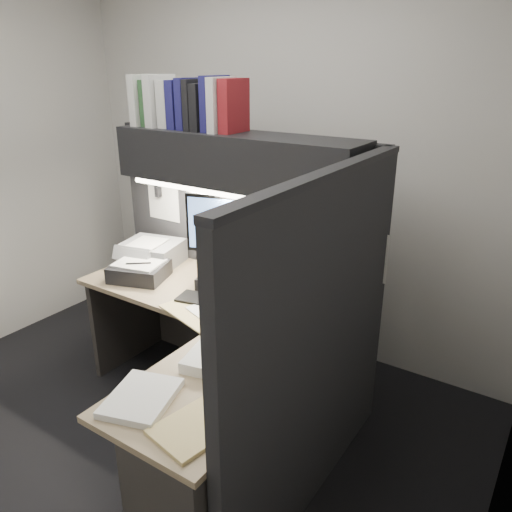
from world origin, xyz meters
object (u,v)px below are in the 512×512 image
(coffee_cup, at_px, (212,277))
(printer, at_px, (152,253))
(keyboard, at_px, (215,302))
(notebook_stack, at_px, (139,271))
(monitor, at_px, (230,253))
(telephone, at_px, (306,299))
(desk, at_px, (198,400))
(overhead_shelf, at_px, (235,160))

(coffee_cup, bearing_deg, printer, 170.62)
(keyboard, relative_size, notebook_stack, 1.34)
(coffee_cup, bearing_deg, monitor, 42.21)
(coffee_cup, bearing_deg, telephone, 9.96)
(monitor, bearing_deg, desk, -84.01)
(overhead_shelf, relative_size, coffee_cup, 9.62)
(telephone, distance_m, printer, 1.19)
(monitor, bearing_deg, coffee_cup, -154.58)
(telephone, bearing_deg, notebook_stack, -155.92)
(desk, bearing_deg, telephone, 72.52)
(keyboard, relative_size, printer, 1.18)
(printer, bearing_deg, coffee_cup, -22.98)
(coffee_cup, relative_size, notebook_stack, 0.48)
(overhead_shelf, bearing_deg, telephone, -6.11)
(desk, distance_m, overhead_shelf, 1.33)
(telephone, relative_size, printer, 0.61)
(printer, xyz_separation_m, notebook_stack, (0.12, -0.23, -0.03))
(desk, xyz_separation_m, keyboard, (-0.23, 0.44, 0.30))
(desk, relative_size, overhead_shelf, 1.10)
(monitor, height_order, coffee_cup, monitor)
(coffee_cup, xyz_separation_m, notebook_stack, (-0.48, -0.14, -0.03))
(overhead_shelf, bearing_deg, notebook_stack, -151.79)
(notebook_stack, bearing_deg, overhead_shelf, 28.21)
(monitor, bearing_deg, telephone, -13.74)
(keyboard, height_order, coffee_cup, coffee_cup)
(overhead_shelf, relative_size, monitor, 2.68)
(monitor, bearing_deg, overhead_shelf, 86.38)
(monitor, relative_size, telephone, 2.51)
(monitor, distance_m, notebook_stack, 0.63)
(desk, relative_size, telephone, 7.36)
(coffee_cup, relative_size, printer, 0.43)
(coffee_cup, bearing_deg, overhead_shelf, 67.86)
(printer, distance_m, notebook_stack, 0.26)
(overhead_shelf, relative_size, keyboard, 3.47)
(overhead_shelf, distance_m, monitor, 0.55)
(notebook_stack, bearing_deg, telephone, 12.57)
(keyboard, height_order, telephone, telephone)
(overhead_shelf, xyz_separation_m, printer, (-0.67, -0.06, -0.69))
(printer, relative_size, notebook_stack, 1.14)
(telephone, relative_size, notebook_stack, 0.70)
(desk, xyz_separation_m, printer, (-0.97, 0.69, 0.36))
(overhead_shelf, bearing_deg, coffee_cup, -112.14)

